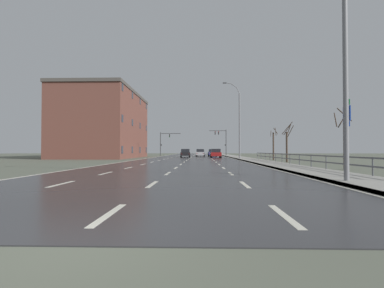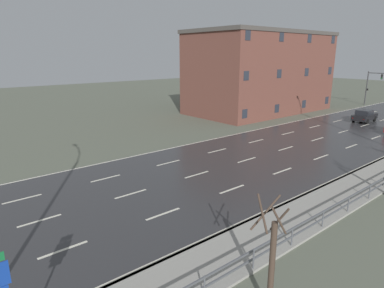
{
  "view_description": "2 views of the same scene",
  "coord_description": "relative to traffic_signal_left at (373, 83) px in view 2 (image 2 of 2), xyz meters",
  "views": [
    {
      "loc": [
        1.86,
        -4.06,
        1.31
      ],
      "look_at": [
        0.09,
        54.68,
        2.55
      ],
      "focal_mm": 28.33,
      "sensor_mm": 36.0,
      "label": 1
    },
    {
      "loc": [
        17.25,
        8.82,
        8.44
      ],
      "look_at": [
        0.0,
        23.15,
        2.39
      ],
      "focal_mm": 31.31,
      "sensor_mm": 36.0,
      "label": 2
    }
  ],
  "objects": [
    {
      "name": "bare_tree_near",
      "position": [
        18.6,
        -51.5,
        -1.76
      ],
      "size": [
        1.1,
        1.39,
        4.2
      ],
      "color": "#423328",
      "rests_on": "ground"
    },
    {
      "name": "traffic_signal_left",
      "position": [
        0.0,
        0.0,
        0.0
      ],
      "size": [
        4.95,
        0.36,
        5.62
      ],
      "color": "#38383A",
      "rests_on": "ground"
    },
    {
      "name": "guardrail",
      "position": [
        16.83,
        -44.94,
        -3.01
      ],
      "size": [
        0.07,
        31.56,
        1.0
      ],
      "color": "#515459",
      "rests_on": "ground"
    },
    {
      "name": "ground_plane",
      "position": [
        6.98,
        -20.34,
        -3.78
      ],
      "size": [
        160.0,
        160.0,
        0.12
      ],
      "color": "#5B6051"
    },
    {
      "name": "brick_building",
      "position": [
        -8.26,
        -19.29,
        2.09
      ],
      "size": [
        11.52,
        22.04,
        11.59
      ],
      "color": "brown",
      "rests_on": "ground"
    },
    {
      "name": "car_mid_centre",
      "position": [
        5.86,
        -15.55,
        -2.91
      ],
      "size": [
        2.0,
        4.18,
        1.57
      ],
      "rotation": [
        0.0,
        0.0,
        0.05
      ],
      "color": "black",
      "rests_on": "ground"
    }
  ]
}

